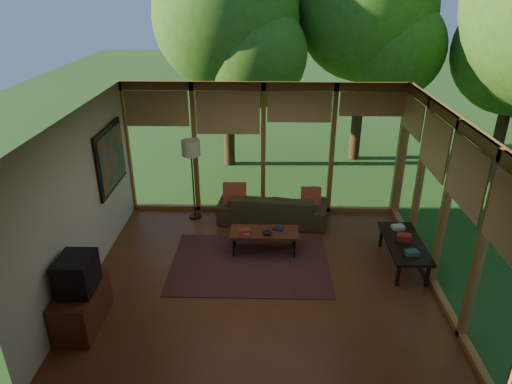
{
  "coord_description": "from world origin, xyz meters",
  "views": [
    {
      "loc": [
        0.09,
        -6.17,
        4.39
      ],
      "look_at": [
        -0.1,
        0.7,
        1.24
      ],
      "focal_mm": 32.0,
      "sensor_mm": 36.0,
      "label": 1
    }
  ],
  "objects_px": {
    "television": "(77,274)",
    "coffee_table": "(264,233)",
    "media_cabinet": "(82,307)",
    "side_console": "(404,244)",
    "sofa": "(272,207)",
    "floor_lamp": "(191,152)"
  },
  "relations": [
    {
      "from": "media_cabinet",
      "to": "television",
      "type": "distance_m",
      "value": 0.55
    },
    {
      "from": "sofa",
      "to": "television",
      "type": "xyz_separation_m",
      "value": [
        -2.65,
        -3.14,
        0.54
      ]
    },
    {
      "from": "coffee_table",
      "to": "side_console",
      "type": "bearing_deg",
      "value": -8.25
    },
    {
      "from": "media_cabinet",
      "to": "coffee_table",
      "type": "height_order",
      "value": "media_cabinet"
    },
    {
      "from": "floor_lamp",
      "to": "media_cabinet",
      "type": "bearing_deg",
      "value": -108.09
    },
    {
      "from": "side_console",
      "to": "sofa",
      "type": "bearing_deg",
      "value": 145.41
    },
    {
      "from": "television",
      "to": "coffee_table",
      "type": "relative_size",
      "value": 0.46
    },
    {
      "from": "television",
      "to": "floor_lamp",
      "type": "xyz_separation_m",
      "value": [
        1.05,
        3.29,
        0.56
      ]
    },
    {
      "from": "media_cabinet",
      "to": "coffee_table",
      "type": "relative_size",
      "value": 0.83
    },
    {
      "from": "media_cabinet",
      "to": "coffee_table",
      "type": "distance_m",
      "value": 3.19
    },
    {
      "from": "media_cabinet",
      "to": "side_console",
      "type": "distance_m",
      "value": 5.14
    },
    {
      "from": "sofa",
      "to": "media_cabinet",
      "type": "xyz_separation_m",
      "value": [
        -2.67,
        -3.14,
        -0.01
      ]
    },
    {
      "from": "sofa",
      "to": "floor_lamp",
      "type": "xyz_separation_m",
      "value": [
        -1.59,
        0.14,
        1.09
      ]
    },
    {
      "from": "sofa",
      "to": "floor_lamp",
      "type": "height_order",
      "value": "floor_lamp"
    },
    {
      "from": "television",
      "to": "side_console",
      "type": "height_order",
      "value": "television"
    },
    {
      "from": "sofa",
      "to": "television",
      "type": "bearing_deg",
      "value": 56.43
    },
    {
      "from": "sofa",
      "to": "coffee_table",
      "type": "relative_size",
      "value": 1.78
    },
    {
      "from": "floor_lamp",
      "to": "coffee_table",
      "type": "height_order",
      "value": "floor_lamp"
    },
    {
      "from": "television",
      "to": "coffee_table",
      "type": "bearing_deg",
      "value": 38.26
    },
    {
      "from": "media_cabinet",
      "to": "floor_lamp",
      "type": "bearing_deg",
      "value": 71.91
    },
    {
      "from": "sofa",
      "to": "television",
      "type": "height_order",
      "value": "television"
    },
    {
      "from": "sofa",
      "to": "side_console",
      "type": "bearing_deg",
      "value": 151.94
    }
  ]
}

